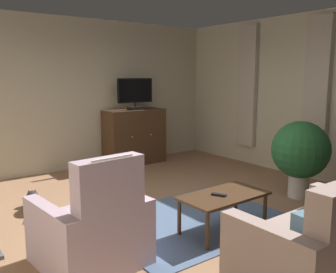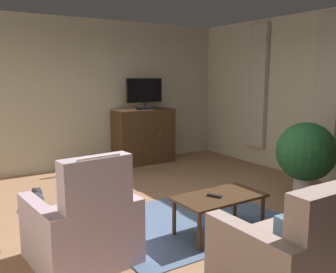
% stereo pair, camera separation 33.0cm
% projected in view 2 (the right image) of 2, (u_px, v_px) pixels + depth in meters
% --- Properties ---
extents(ground_plane, '(6.46, 6.50, 0.04)m').
position_uv_depth(ground_plane, '(172.00, 215.00, 4.79)').
color(ground_plane, '#936B4C').
extents(wall_back, '(6.46, 0.10, 2.82)m').
position_uv_depth(wall_back, '(86.00, 94.00, 7.05)').
color(wall_back, '#B2A88E').
rests_on(wall_back, ground_plane).
extents(wall_right_with_window, '(0.10, 6.50, 2.82)m').
position_uv_depth(wall_right_with_window, '(321.00, 97.00, 6.14)').
color(wall_right_with_window, '#BBB095').
rests_on(wall_right_with_window, ground_plane).
extents(curtain_panel_near, '(0.10, 0.44, 2.37)m').
position_uv_depth(curtain_panel_near, '(327.00, 89.00, 5.92)').
color(curtain_panel_near, '#B2A393').
extents(curtain_panel_far, '(0.10, 0.44, 2.37)m').
position_uv_depth(curtain_panel_far, '(258.00, 87.00, 7.16)').
color(curtain_panel_far, '#B2A393').
extents(rug_central, '(2.22, 1.71, 0.01)m').
position_uv_depth(rug_central, '(190.00, 221.00, 4.54)').
color(rug_central, slate).
rests_on(rug_central, ground_plane).
extents(tv_cabinet, '(1.20, 0.55, 1.09)m').
position_uv_depth(tv_cabinet, '(144.00, 137.00, 7.46)').
color(tv_cabinet, black).
rests_on(tv_cabinet, ground_plane).
extents(television, '(0.77, 0.20, 0.62)m').
position_uv_depth(television, '(144.00, 93.00, 7.27)').
color(television, black).
rests_on(television, tv_cabinet).
extents(coffee_table, '(1.03, 0.56, 0.45)m').
position_uv_depth(coffee_table, '(219.00, 200.00, 4.13)').
color(coffee_table, '#422B19').
rests_on(coffee_table, ground_plane).
extents(tv_remote, '(0.12, 0.18, 0.02)m').
position_uv_depth(tv_remote, '(214.00, 196.00, 4.08)').
color(tv_remote, black).
rests_on(tv_remote, coffee_table).
extents(sofa_floral, '(1.42, 0.86, 1.00)m').
position_uv_depth(sofa_floral, '(309.00, 252.00, 3.03)').
color(sofa_floral, '#A3897F').
rests_on(sofa_floral, ground_plane).
extents(armchair_by_fireplace, '(0.97, 0.97, 1.11)m').
position_uv_depth(armchair_by_fireplace, '(83.00, 228.00, 3.51)').
color(armchair_by_fireplace, '#AD93A3').
rests_on(armchair_by_fireplace, ground_plane).
extents(potted_plant_on_hearth_side, '(0.83, 0.83, 1.13)m').
position_uv_depth(potted_plant_on_hearth_side, '(306.00, 153.00, 5.19)').
color(potted_plant_on_hearth_side, beige).
rests_on(potted_plant_on_hearth_side, ground_plane).
extents(cat, '(0.30, 0.68, 0.23)m').
position_uv_depth(cat, '(36.00, 199.00, 5.00)').
color(cat, '#2D2D33').
rests_on(cat, ground_plane).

